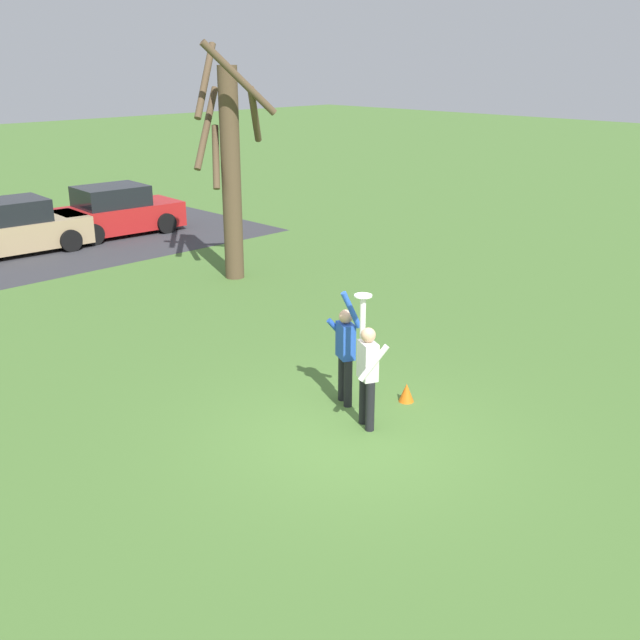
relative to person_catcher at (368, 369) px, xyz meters
name	(u,v)px	position (x,y,z in m)	size (l,w,h in m)	color
ground_plane	(354,433)	(-0.32, -0.02, -0.98)	(120.00, 120.00, 0.00)	#4C7533
person_catcher	(368,369)	(0.00, 0.00, 0.00)	(0.50, 0.59, 2.08)	black
person_defender	(346,348)	(0.38, 0.83, 0.00)	(0.59, 0.65, 2.04)	black
frisbee_disc	(363,296)	(0.09, 0.20, 1.11)	(0.27, 0.27, 0.02)	white
parked_car_tan	(13,229)	(0.89, 14.77, -0.25)	(4.21, 2.25, 1.59)	tan
parked_car_red	(116,212)	(4.32, 14.86, -0.25)	(4.21, 2.25, 1.59)	red
parking_strip	(21,254)	(0.91, 14.53, -0.98)	(15.65, 6.40, 0.01)	#38383D
bare_tree_tall	(230,164)	(3.83, 8.14, 1.98)	(2.18, 2.14, 5.88)	brown
field_cone_orange	(406,392)	(1.16, 0.14, -0.82)	(0.26, 0.26, 0.32)	orange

